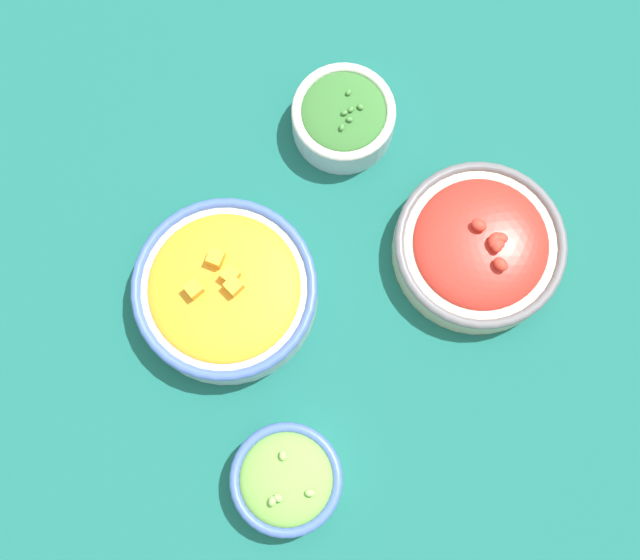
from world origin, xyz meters
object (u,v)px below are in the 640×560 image
(bowl_squash, at_px, (225,290))
(bowl_broccoli, at_px, (343,117))
(bowl_lettuce, at_px, (286,479))
(bowl_cherry_tomatoes, at_px, (479,246))

(bowl_squash, distance_m, bowl_broccoli, 0.27)
(bowl_broccoli, bearing_deg, bowl_lettuce, 40.29)
(bowl_broccoli, xyz_separation_m, bowl_cherry_tomatoes, (-0.02, 0.24, -0.00))
(bowl_broccoli, height_order, bowl_cherry_tomatoes, bowl_cherry_tomatoes)
(bowl_squash, relative_size, bowl_cherry_tomatoes, 1.06)
(bowl_squash, height_order, bowl_lettuce, bowl_squash)
(bowl_squash, bearing_deg, bowl_lettuce, 67.67)
(bowl_squash, height_order, bowl_cherry_tomatoes, bowl_squash)
(bowl_broccoli, bearing_deg, bowl_squash, 16.19)
(bowl_squash, bearing_deg, bowl_cherry_tomatoes, 149.21)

